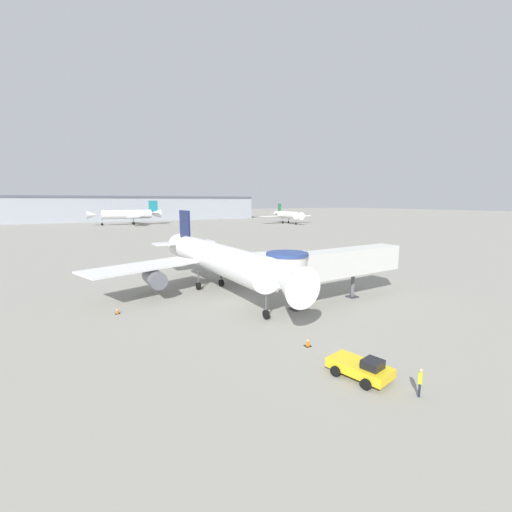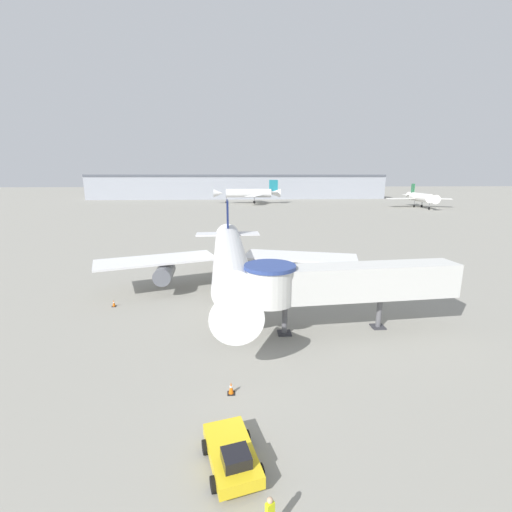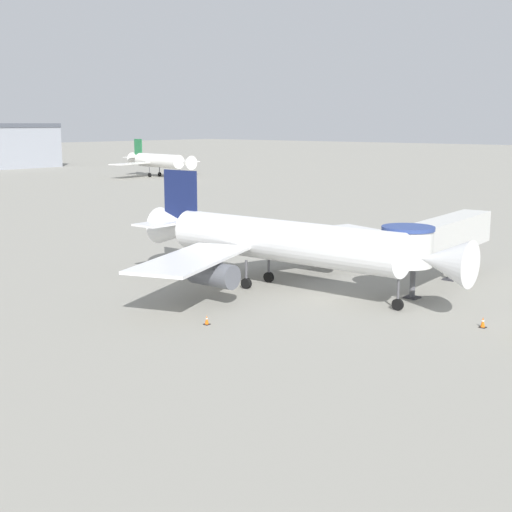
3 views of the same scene
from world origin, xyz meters
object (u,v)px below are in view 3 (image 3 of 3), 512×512
jet_bridge (435,238)px  background_jet_green_tail (158,161)px  traffic_cone_starboard_wing (367,267)px  main_airplane (276,242)px  traffic_cone_near_nose (483,322)px  traffic_cone_port_wing (207,320)px

jet_bridge → background_jet_green_tail: 130.92m
jet_bridge → traffic_cone_starboard_wing: (2.91, 8.33, -3.95)m
main_airplane → traffic_cone_near_nose: size_ratio=40.99×
jet_bridge → background_jet_green_tail: (69.11, 111.20, -0.03)m
background_jet_green_tail → jet_bridge: bearing=-114.2°
traffic_cone_port_wing → traffic_cone_starboard_wing: 23.37m
main_airplane → traffic_cone_starboard_wing: main_airplane is taller
main_airplane → jet_bridge: bearing=-50.4°
main_airplane → traffic_cone_port_wing: 12.60m
traffic_cone_near_nose → background_jet_green_tail: 142.45m
jet_bridge → traffic_cone_port_wing: jet_bridge is taller
traffic_cone_near_nose → traffic_cone_starboard_wing: bearing=54.6°
main_airplane → background_jet_green_tail: bearing=50.8°
main_airplane → jet_bridge: 13.34m
jet_bridge → traffic_cone_near_nose: (-8.72, -8.04, -3.90)m
traffic_cone_port_wing → traffic_cone_near_nose: bearing=-51.9°
main_airplane → jet_bridge: (8.79, -10.04, 0.23)m
jet_bridge → traffic_cone_starboard_wing: size_ratio=27.72×
background_jet_green_tail → traffic_cone_starboard_wing: bearing=-115.1°
traffic_cone_port_wing → traffic_cone_near_nose: (11.69, -14.93, 0.04)m
traffic_cone_port_wing → traffic_cone_starboard_wing: traffic_cone_port_wing is taller
main_airplane → traffic_cone_port_wing: size_ratio=46.07×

